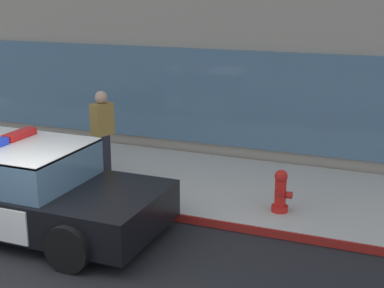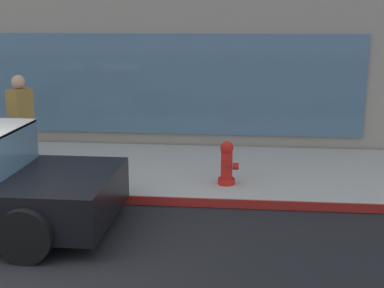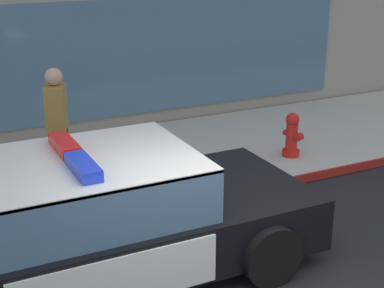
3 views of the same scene
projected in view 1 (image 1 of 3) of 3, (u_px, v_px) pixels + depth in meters
name	position (u px, v px, depth m)	size (l,w,h in m)	color
ground	(19.00, 279.00, 7.28)	(48.00, 48.00, 0.00)	black
sidewalk	(155.00, 177.00, 11.00)	(48.00, 3.34, 0.15)	#B2ADA3
curb_red_paint	(113.00, 207.00, 9.50)	(28.80, 0.04, 0.14)	maroon
police_cruiser	(16.00, 186.00, 8.77)	(4.81, 2.15, 1.49)	black
fire_hydrant	(281.00, 191.00, 9.03)	(0.34, 0.39, 0.73)	red
pedestrian_on_sidewalk	(103.00, 134.00, 10.63)	(0.39, 0.47, 1.71)	#23232D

